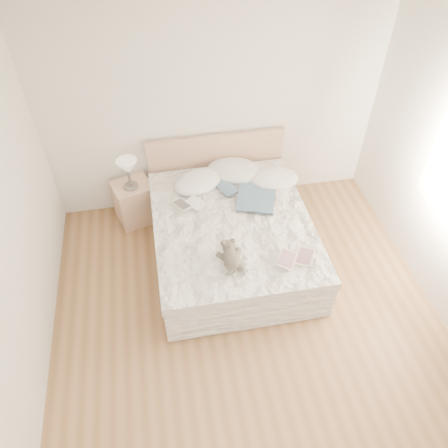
# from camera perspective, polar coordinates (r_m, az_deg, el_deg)

# --- Properties ---
(floor) EXTENTS (4.00, 4.50, 0.00)m
(floor) POSITION_cam_1_polar(r_m,az_deg,el_deg) (4.57, 3.80, -14.62)
(floor) COLOR brown
(floor) RESTS_ON ground
(ceiling) EXTENTS (4.00, 4.50, 0.00)m
(ceiling) POSITION_cam_1_polar(r_m,az_deg,el_deg) (2.65, 6.65, 16.87)
(ceiling) COLOR white
(ceiling) RESTS_ON ground
(wall_back) EXTENTS (4.00, 0.02, 2.70)m
(wall_back) POSITION_cam_1_polar(r_m,az_deg,el_deg) (5.22, -1.29, 15.12)
(wall_back) COLOR silver
(wall_back) RESTS_ON ground
(bed) EXTENTS (1.72, 2.14, 1.00)m
(bed) POSITION_cam_1_polar(r_m,az_deg,el_deg) (5.03, 0.89, -1.27)
(bed) COLOR tan
(bed) RESTS_ON floor
(nightstand) EXTENTS (0.55, 0.52, 0.56)m
(nightstand) POSITION_cam_1_polar(r_m,az_deg,el_deg) (5.58, -11.59, 2.82)
(nightstand) COLOR tan
(nightstand) RESTS_ON floor
(table_lamp) EXTENTS (0.27, 0.27, 0.39)m
(table_lamp) POSITION_cam_1_polar(r_m,az_deg,el_deg) (5.21, -12.47, 7.13)
(table_lamp) COLOR #4C4743
(table_lamp) RESTS_ON nightstand
(pillow_left) EXTENTS (0.73, 0.65, 0.18)m
(pillow_left) POSITION_cam_1_polar(r_m,az_deg,el_deg) (5.21, -3.43, 5.52)
(pillow_left) COLOR white
(pillow_left) RESTS_ON bed
(pillow_middle) EXTENTS (0.80, 0.69, 0.20)m
(pillow_middle) POSITION_cam_1_polar(r_m,az_deg,el_deg) (5.38, 1.43, 7.00)
(pillow_middle) COLOR white
(pillow_middle) RESTS_ON bed
(pillow_right) EXTENTS (0.63, 0.47, 0.18)m
(pillow_right) POSITION_cam_1_polar(r_m,az_deg,el_deg) (5.29, 6.54, 5.97)
(pillow_right) COLOR white
(pillow_right) RESTS_ON bed
(blouse) EXTENTS (0.86, 0.88, 0.03)m
(blouse) POSITION_cam_1_polar(r_m,az_deg,el_deg) (5.06, 4.27, 3.93)
(blouse) COLOR #314A61
(blouse) RESTS_ON bed
(photo_book) EXTENTS (0.39, 0.37, 0.02)m
(photo_book) POSITION_cam_1_polar(r_m,az_deg,el_deg) (4.93, -4.63, 2.58)
(photo_book) COLOR white
(photo_book) RESTS_ON bed
(childrens_book) EXTENTS (0.45, 0.41, 0.02)m
(childrens_book) POSITION_cam_1_polar(r_m,az_deg,el_deg) (4.41, 9.37, -4.43)
(childrens_book) COLOR #F4E6C3
(childrens_book) RESTS_ON bed
(teddy_bear) EXTENTS (0.26, 0.34, 0.17)m
(teddy_bear) POSITION_cam_1_polar(r_m,az_deg,el_deg) (4.29, 0.99, -5.05)
(teddy_bear) COLOR #564F44
(teddy_bear) RESTS_ON bed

